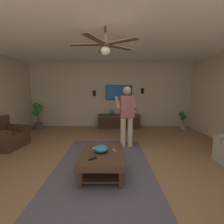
# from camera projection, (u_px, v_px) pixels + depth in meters

# --- Properties ---
(ground_plane) EXTENTS (8.33, 8.33, 0.00)m
(ground_plane) POSITION_uv_depth(u_px,v_px,m) (108.00, 167.00, 3.06)
(ground_plane) COLOR olive
(wall_back_tv) EXTENTS (0.10, 6.85, 2.63)m
(wall_back_tv) POSITION_uv_depth(u_px,v_px,m) (111.00, 95.00, 6.34)
(wall_back_tv) COLOR #C6B299
(wall_back_tv) RESTS_ON ground
(ceiling_slab) EXTENTS (7.14, 6.85, 0.10)m
(ceiling_slab) POSITION_uv_depth(u_px,v_px,m) (108.00, 26.00, 2.66)
(ceiling_slab) COLOR white
(area_rug) EXTENTS (3.08, 1.93, 0.01)m
(area_rug) POSITION_uv_depth(u_px,v_px,m) (103.00, 168.00, 3.04)
(area_rug) COLOR #514C56
(area_rug) RESTS_ON ground
(armchair) EXTENTS (0.91, 0.92, 0.82)m
(armchair) POSITION_uv_depth(u_px,v_px,m) (5.00, 137.00, 4.08)
(armchair) COLOR #472D1E
(armchair) RESTS_ON ground
(coffee_table) EXTENTS (1.00, 0.80, 0.40)m
(coffee_table) POSITION_uv_depth(u_px,v_px,m) (102.00, 159.00, 2.79)
(coffee_table) COLOR #422B1C
(coffee_table) RESTS_ON ground
(media_console) EXTENTS (0.45, 1.70, 0.55)m
(media_console) POSITION_uv_depth(u_px,v_px,m) (119.00, 121.00, 6.17)
(media_console) COLOR #422B1C
(media_console) RESTS_ON ground
(tv) EXTENTS (0.05, 1.08, 0.61)m
(tv) POSITION_uv_depth(u_px,v_px,m) (119.00, 93.00, 6.23)
(tv) COLOR black
(person_standing) EXTENTS (0.59, 0.60, 1.64)m
(person_standing) POSITION_uv_depth(u_px,v_px,m) (127.00, 113.00, 4.05)
(person_standing) COLOR #C6B793
(person_standing) RESTS_ON ground
(potted_plant_tall) EXTENTS (0.36, 0.35, 1.06)m
(potted_plant_tall) POSITION_uv_depth(u_px,v_px,m) (38.00, 113.00, 5.93)
(potted_plant_tall) COLOR #4C4C51
(potted_plant_tall) RESTS_ON ground
(potted_plant_short) EXTENTS (0.35, 0.24, 0.70)m
(potted_plant_short) POSITION_uv_depth(u_px,v_px,m) (182.00, 118.00, 5.97)
(potted_plant_short) COLOR #B7B2A8
(potted_plant_short) RESTS_ON ground
(bowl) EXTENTS (0.27, 0.27, 0.12)m
(bowl) POSITION_uv_depth(u_px,v_px,m) (101.00, 149.00, 2.84)
(bowl) COLOR teal
(bowl) RESTS_ON coffee_table
(remote_white) EXTENTS (0.10, 0.15, 0.02)m
(remote_white) POSITION_uv_depth(u_px,v_px,m) (96.00, 149.00, 2.97)
(remote_white) COLOR white
(remote_white) RESTS_ON coffee_table
(remote_black) EXTENTS (0.13, 0.14, 0.02)m
(remote_black) POSITION_uv_depth(u_px,v_px,m) (92.00, 159.00, 2.54)
(remote_black) COLOR black
(remote_black) RESTS_ON coffee_table
(remote_grey) EXTENTS (0.16, 0.07, 0.02)m
(remote_grey) POSITION_uv_depth(u_px,v_px,m) (114.00, 151.00, 2.88)
(remote_grey) COLOR slate
(remote_grey) RESTS_ON coffee_table
(vase_round) EXTENTS (0.22, 0.22, 0.22)m
(vase_round) POSITION_uv_depth(u_px,v_px,m) (112.00, 112.00, 6.07)
(vase_round) COLOR teal
(vase_round) RESTS_ON media_console
(wall_speaker_left) EXTENTS (0.06, 0.12, 0.22)m
(wall_speaker_left) POSITION_uv_depth(u_px,v_px,m) (142.00, 91.00, 6.23)
(wall_speaker_left) COLOR black
(wall_speaker_right) EXTENTS (0.06, 0.12, 0.22)m
(wall_speaker_right) POSITION_uv_depth(u_px,v_px,m) (94.00, 93.00, 6.25)
(wall_speaker_right) COLOR black
(ceiling_fan) EXTENTS (1.16, 1.15, 0.46)m
(ceiling_fan) POSITION_uv_depth(u_px,v_px,m) (105.00, 46.00, 2.57)
(ceiling_fan) COLOR #4C3828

